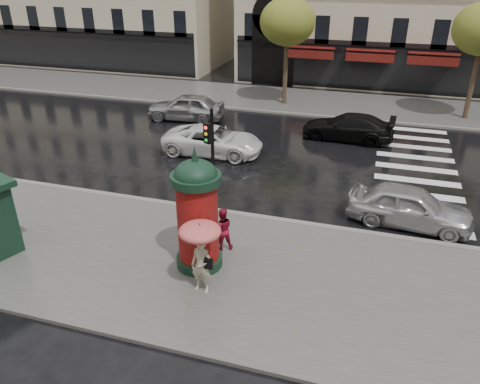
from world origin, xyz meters
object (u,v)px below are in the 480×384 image
(woman_umbrella, at_px, (201,247))
(traffic_light, at_px, (211,154))
(woman_red, at_px, (222,229))
(car_black, at_px, (348,127))
(morris_column, at_px, (197,211))
(man_burgundy, at_px, (195,195))
(car_silver, at_px, (410,206))
(car_white, at_px, (213,141))
(car_far_silver, at_px, (186,107))

(woman_umbrella, bearing_deg, traffic_light, 105.82)
(woman_red, relative_size, traffic_light, 0.36)
(woman_umbrella, height_order, car_black, woman_umbrella)
(woman_red, height_order, morris_column, morris_column)
(woman_red, distance_m, man_burgundy, 2.47)
(man_burgundy, xyz_separation_m, traffic_light, (0.62, 0.20, 1.61))
(morris_column, distance_m, car_silver, 7.94)
(morris_column, bearing_deg, man_burgundy, 114.08)
(woman_umbrella, distance_m, car_silver, 8.24)
(man_burgundy, xyz_separation_m, car_white, (-1.52, 6.22, -0.29))
(woman_red, xyz_separation_m, morris_column, (-0.40, -1.05, 1.17))
(car_white, bearing_deg, woman_red, -160.08)
(woman_umbrella, xyz_separation_m, man_burgundy, (-1.82, 4.04, -0.64))
(traffic_light, bearing_deg, car_silver, 13.00)
(woman_red, xyz_separation_m, car_far_silver, (-6.56, 12.63, -0.07))
(woman_red, xyz_separation_m, traffic_light, (-1.05, 2.01, 1.73))
(woman_umbrella, xyz_separation_m, traffic_light, (-1.20, 4.23, 0.98))
(car_silver, bearing_deg, woman_umbrella, 141.99)
(woman_umbrella, relative_size, car_white, 0.46)
(woman_umbrella, relative_size, morris_column, 0.57)
(car_silver, relative_size, car_black, 0.92)
(car_far_silver, bearing_deg, man_burgundy, 18.94)
(morris_column, bearing_deg, traffic_light, 102.09)
(woman_red, distance_m, traffic_light, 2.85)
(woman_red, relative_size, car_silver, 0.34)
(car_white, height_order, car_far_silver, car_far_silver)
(car_white, bearing_deg, morris_column, -164.66)
(woman_red, relative_size, morris_column, 0.37)
(woman_red, bearing_deg, car_black, -132.56)
(traffic_light, relative_size, car_far_silver, 0.89)
(morris_column, xyz_separation_m, car_black, (3.35, 13.06, -1.33))
(car_silver, bearing_deg, man_burgundy, 109.93)
(car_black, relative_size, car_far_silver, 1.04)
(woman_red, bearing_deg, car_white, -97.04)
(man_burgundy, relative_size, traffic_light, 0.42)
(woman_red, height_order, man_burgundy, man_burgundy)
(car_far_silver, bearing_deg, car_white, 30.77)
(car_silver, xyz_separation_m, car_far_silver, (-12.45, 9.02, 0.04))
(woman_umbrella, bearing_deg, car_black, 78.86)
(man_burgundy, bearing_deg, car_white, -60.03)
(morris_column, bearing_deg, car_black, 75.63)
(car_white, distance_m, car_black, 7.32)
(traffic_light, relative_size, car_white, 0.83)
(woman_umbrella, distance_m, car_far_silver, 16.32)
(woman_umbrella, xyz_separation_m, woman_red, (-0.15, 2.22, -0.76))
(woman_umbrella, xyz_separation_m, morris_column, (-0.54, 1.17, 0.41))
(man_burgundy, bearing_deg, car_black, -98.18)
(morris_column, distance_m, car_white, 9.60)
(man_burgundy, distance_m, traffic_light, 1.74)
(morris_column, relative_size, car_far_silver, 0.87)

